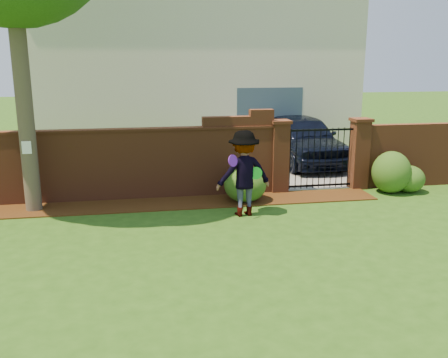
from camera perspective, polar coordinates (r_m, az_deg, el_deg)
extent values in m
cube|color=#285014|center=(8.81, -1.49, -8.96)|extent=(80.00, 80.00, 0.01)
cube|color=#361C09|center=(11.87, -8.49, -2.95)|extent=(11.10, 1.08, 0.03)
cube|color=brown|center=(12.34, -14.30, 1.42)|extent=(8.70, 0.25, 1.70)
cube|color=brown|center=(12.39, 1.62, 6.59)|extent=(1.80, 0.25, 0.30)
cube|color=brown|center=(12.50, 4.35, 7.68)|extent=(0.60, 0.25, 0.16)
cube|color=brown|center=(12.19, -14.55, 5.46)|extent=(8.70, 0.31, 0.06)
cube|color=brown|center=(14.57, 22.48, 2.65)|extent=(4.00, 0.25, 1.70)
cube|color=brown|center=(12.81, 6.42, 2.44)|extent=(0.42, 0.42, 1.80)
cube|color=brown|center=(12.66, 6.53, 6.61)|extent=(0.50, 0.50, 0.08)
cube|color=brown|center=(13.60, 15.36, 2.69)|extent=(0.42, 0.42, 1.80)
cube|color=brown|center=(13.46, 15.61, 6.62)|extent=(0.50, 0.50, 0.08)
cylinder|color=black|center=(12.91, 7.65, 2.26)|extent=(0.02, 0.02, 1.60)
cylinder|color=black|center=(12.96, 8.34, 2.28)|extent=(0.02, 0.02, 1.60)
cylinder|color=black|center=(13.01, 9.01, 2.30)|extent=(0.02, 0.02, 1.60)
cylinder|color=black|center=(13.06, 9.68, 2.32)|extent=(0.02, 0.02, 1.60)
cylinder|color=black|center=(13.12, 10.35, 2.34)|extent=(0.02, 0.02, 1.60)
cylinder|color=black|center=(13.18, 11.01, 2.36)|extent=(0.02, 0.02, 1.60)
cylinder|color=black|center=(13.23, 11.66, 2.38)|extent=(0.02, 0.02, 1.60)
cylinder|color=black|center=(13.29, 12.31, 2.40)|extent=(0.02, 0.02, 1.60)
cylinder|color=black|center=(13.36, 12.96, 2.42)|extent=(0.02, 0.02, 1.60)
cylinder|color=black|center=(13.42, 13.59, 2.43)|extent=(0.02, 0.02, 1.60)
cylinder|color=black|center=(13.49, 14.22, 2.45)|extent=(0.02, 0.02, 1.60)
cube|color=black|center=(13.34, 10.87, -0.71)|extent=(1.78, 0.03, 0.05)
cube|color=black|center=(13.05, 11.16, 5.59)|extent=(1.78, 0.03, 0.05)
cube|color=gray|center=(17.06, 6.09, 2.22)|extent=(3.20, 8.00, 0.01)
cube|color=beige|center=(20.16, -3.95, 12.61)|extent=(12.00, 6.00, 6.00)
cube|color=#384C5B|center=(17.86, 5.25, 6.65)|extent=(2.40, 0.12, 2.40)
imported|color=black|center=(16.32, 9.40, 4.46)|extent=(2.08, 4.82, 1.62)
cylinder|color=#46392A|center=(11.68, -22.59, 13.25)|extent=(0.36, 0.36, 7.00)
cube|color=white|center=(11.65, -21.88, 3.40)|extent=(0.20, 0.01, 0.28)
ellipsoid|color=#204D17|center=(11.94, 2.46, -0.68)|extent=(1.03, 1.03, 0.84)
ellipsoid|color=#204D17|center=(13.42, 18.79, 0.75)|extent=(0.99, 0.99, 1.09)
ellipsoid|color=#204D17|center=(13.68, 20.64, 0.00)|extent=(0.79, 0.79, 0.70)
imported|color=gray|center=(10.77, 2.33, 0.61)|extent=(1.30, 0.84, 1.90)
cylinder|color=#681CAF|center=(10.31, 1.03, 2.13)|extent=(0.25, 0.21, 0.26)
cylinder|color=green|center=(10.71, 3.72, 0.68)|extent=(0.28, 0.13, 0.28)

